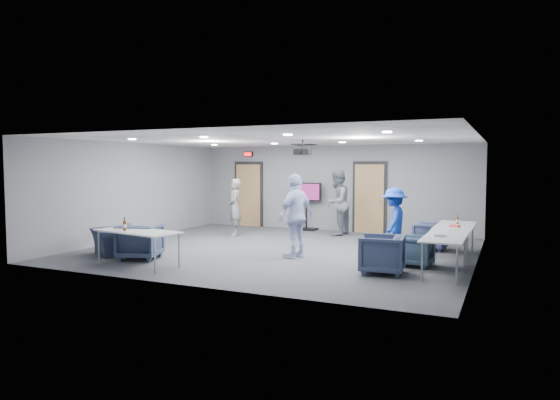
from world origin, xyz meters
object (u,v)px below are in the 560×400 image
at_px(person_b, 337,203).
at_px(tv_stand, 306,203).
at_px(chair_front_b, 113,242).
at_px(bottle_right, 458,220).
at_px(table_right_b, 445,238).
at_px(projector, 303,152).
at_px(chair_right_c, 382,254).
at_px(table_front_left, 138,233).
at_px(person_a, 235,207).
at_px(chair_front_a, 140,241).
at_px(bottle_front, 125,226).
at_px(chair_right_a, 430,236).
at_px(table_right_a, 455,227).
at_px(person_c, 296,216).
at_px(person_d, 394,222).
at_px(chair_right_b, 415,251).

bearing_deg(person_b, tv_stand, -112.93).
height_order(chair_front_b, bottle_right, bottle_right).
bearing_deg(table_right_b, bottle_right, -0.80).
distance_m(tv_stand, projector, 4.04).
xyz_separation_m(chair_right_c, table_front_left, (-4.76, -1.36, 0.31)).
bearing_deg(person_a, bottle_right, 51.10).
height_order(chair_front_b, projector, projector).
relative_size(person_a, chair_front_a, 1.94).
height_order(bottle_front, bottle_right, bottle_front).
distance_m(table_front_left, tv_stand, 6.83).
xyz_separation_m(person_b, chair_right_a, (2.87, -1.44, -0.63)).
bearing_deg(person_a, projector, 29.46).
relative_size(person_b, table_front_left, 0.97).
relative_size(chair_right_c, table_right_b, 0.46).
height_order(person_b, bottle_right, person_b).
relative_size(table_right_a, tv_stand, 1.27).
distance_m(person_c, chair_right_c, 2.37).
bearing_deg(person_c, chair_right_a, 149.25).
distance_m(chair_right_a, bottle_right, 1.01).
distance_m(person_a, tv_stand, 2.49).
bearing_deg(chair_right_c, bottle_right, 150.29).
bearing_deg(projector, chair_front_b, -152.74).
height_order(person_b, person_d, person_b).
xyz_separation_m(chair_front_a, table_front_left, (0.45, -0.60, 0.29)).
bearing_deg(table_right_b, projector, 67.94).
distance_m(person_d, chair_right_c, 2.11).
xyz_separation_m(chair_front_b, table_right_b, (7.24, 1.07, 0.38)).
bearing_deg(table_front_left, chair_front_a, 136.76).
bearing_deg(chair_right_a, bottle_front, -42.29).
relative_size(person_d, projector, 3.82).
xyz_separation_m(person_c, chair_right_c, (2.14, -0.84, -0.57)).
relative_size(chair_right_c, bottle_right, 3.69).
height_order(person_a, person_d, person_a).
bearing_deg(person_b, chair_front_a, -19.80).
bearing_deg(table_right_a, bottle_front, 122.06).
bearing_deg(table_right_a, person_c, 115.09).
xyz_separation_m(person_a, person_d, (4.99, -1.33, -0.06)).
relative_size(chair_right_b, chair_right_c, 0.84).
height_order(person_b, chair_right_a, person_b).
bearing_deg(bottle_front, person_c, 38.84).
distance_m(bottle_front, tv_stand, 6.97).
relative_size(person_c, chair_front_a, 2.18).
bearing_deg(chair_right_b, chair_right_a, -174.77).
height_order(chair_front_a, projector, projector).
bearing_deg(person_d, table_right_b, 39.24).
xyz_separation_m(person_a, bottle_right, (6.32, -0.76, -0.03)).
relative_size(person_c, bottle_right, 8.45).
bearing_deg(bottle_right, table_front_left, -145.88).
height_order(person_d, chair_right_b, person_d).
bearing_deg(chair_front_a, table_right_a, -172.24).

